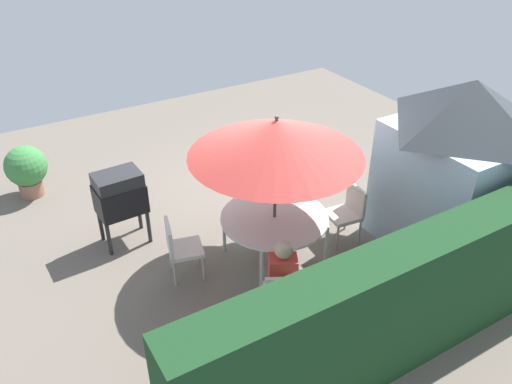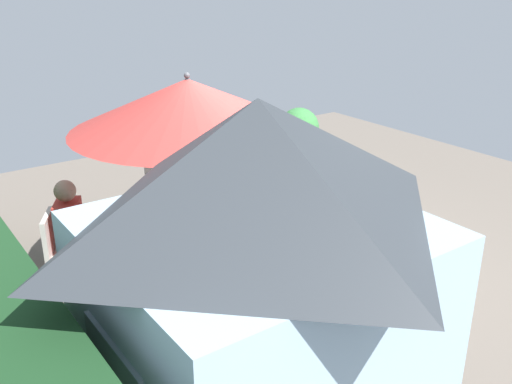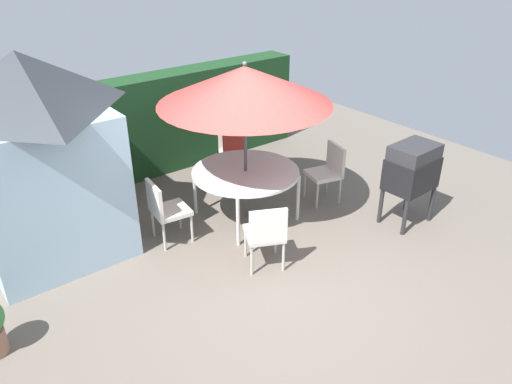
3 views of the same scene
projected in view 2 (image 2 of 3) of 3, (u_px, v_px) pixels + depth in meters
The scene contains 11 objects.
ground_plane at pixel (308, 268), 6.59m from camera, with size 11.00×11.00×0.00m, color #6B6056.
garden_shed at pixel (257, 310), 3.39m from camera, with size 1.78×1.89×2.61m.
patio_table at pixel (193, 224), 6.02m from camera, with size 1.54×1.54×0.75m.
patio_umbrella at pixel (188, 105), 5.56m from camera, with size 2.35×2.35×2.30m.
bbq_grill at pixel (227, 147), 8.12m from camera, with size 0.72×0.53×1.20m.
chair_near_shed at pixel (64, 248), 5.93m from camera, with size 0.62×0.63×0.90m.
chair_far_side at pixel (250, 295), 5.07m from camera, with size 0.51×0.51×0.90m.
chair_toward_hedge at pixel (312, 232), 6.29m from camera, with size 0.62×0.62×0.90m.
chair_toward_house at pixel (166, 195), 7.29m from camera, with size 0.57×0.56×0.90m.
potted_plant_by_shed at pixel (299, 131), 10.17m from camera, with size 0.71×0.71×0.94m.
person_in_red at pixel (69, 224), 5.84m from camera, with size 0.41×0.37×1.26m.
Camera 2 is at (-4.39, 3.86, 3.22)m, focal length 40.07 mm.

